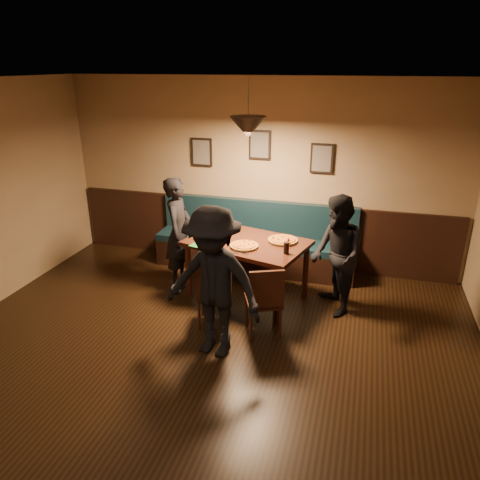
{
  "coord_description": "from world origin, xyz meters",
  "views": [
    {
      "loc": [
        1.51,
        -2.97,
        2.97
      ],
      "look_at": [
        0.12,
        1.96,
        0.95
      ],
      "focal_mm": 33.94,
      "sensor_mm": 36.0,
      "label": 1
    }
  ],
  "objects": [
    {
      "name": "chair_near_right",
      "position": [
        0.53,
        1.5,
        0.44
      ],
      "size": [
        0.51,
        0.51,
        0.88
      ],
      "primitive_type": null,
      "rotation": [
        0.0,
        0.0,
        0.4
      ],
      "color": "black",
      "rests_on": "floor"
    },
    {
      "name": "diner_right",
      "position": [
        1.27,
        2.25,
        0.76
      ],
      "size": [
        0.82,
        0.9,
        1.51
      ],
      "primitive_type": "imported",
      "rotation": [
        0.0,
        0.0,
        -1.15
      ],
      "color": "black",
      "rests_on": "floor"
    },
    {
      "name": "pizza_a",
      "position": [
        -0.3,
        2.45,
        0.82
      ],
      "size": [
        0.36,
        0.36,
        0.04
      ],
      "primitive_type": "cylinder",
      "rotation": [
        0.0,
        0.0,
        -0.0
      ],
      "color": "orange",
      "rests_on": "dining_table"
    },
    {
      "name": "picture_left",
      "position": [
        -0.9,
        3.47,
        1.7
      ],
      "size": [
        0.32,
        0.04,
        0.42
      ],
      "primitive_type": "cube",
      "color": "black",
      "rests_on": "wall_back"
    },
    {
      "name": "pendant_lamp",
      "position": [
        0.12,
        2.31,
        2.25
      ],
      "size": [
        0.44,
        0.44,
        0.25
      ],
      "primitive_type": "cone",
      "rotation": [
        3.14,
        0.0,
        0.0
      ],
      "color": "black",
      "rests_on": "ceiling"
    },
    {
      "name": "cutlery_set",
      "position": [
        0.08,
        1.92,
        0.81
      ],
      "size": [
        0.2,
        0.1,
        0.0
      ],
      "primitive_type": "cube",
      "rotation": [
        0.0,
        0.0,
        1.18
      ],
      "color": "silver",
      "rests_on": "dining_table"
    },
    {
      "name": "booth_bench",
      "position": [
        0.0,
        3.2,
        0.5
      ],
      "size": [
        3.0,
        0.6,
        1.0
      ],
      "primitive_type": null,
      "color": "#0F232D",
      "rests_on": "ground"
    },
    {
      "name": "tabasco_bottle",
      "position": [
        0.66,
        2.29,
        0.86
      ],
      "size": [
        0.03,
        0.03,
        0.12
      ],
      "primitive_type": "cylinder",
      "rotation": [
        0.0,
        0.0,
        0.0
      ],
      "color": "#9F1605",
      "rests_on": "dining_table"
    },
    {
      "name": "napkin_b",
      "position": [
        -0.45,
        2.0,
        0.81
      ],
      "size": [
        0.2,
        0.2,
        0.01
      ],
      "primitive_type": "cube",
      "rotation": [
        0.0,
        0.0,
        -0.25
      ],
      "color": "#1C6B28",
      "rests_on": "dining_table"
    },
    {
      "name": "picture_right",
      "position": [
        0.9,
        3.47,
        1.7
      ],
      "size": [
        0.32,
        0.04,
        0.42
      ],
      "primitive_type": "cube",
      "color": "black",
      "rests_on": "wall_back"
    },
    {
      "name": "diner_front",
      "position": [
        0.11,
        1.0,
        0.83
      ],
      "size": [
        1.16,
        0.79,
        1.67
      ],
      "primitive_type": "imported",
      "rotation": [
        0.0,
        0.0,
        -0.16
      ],
      "color": "black",
      "rests_on": "floor"
    },
    {
      "name": "pizza_c",
      "position": [
        0.57,
        2.42,
        0.82
      ],
      "size": [
        0.44,
        0.44,
        0.04
      ],
      "primitive_type": "cylinder",
      "rotation": [
        0.0,
        0.0,
        -0.15
      ],
      "color": "orange",
      "rests_on": "dining_table"
    },
    {
      "name": "soda_glass",
      "position": [
        0.68,
        2.05,
        0.88
      ],
      "size": [
        0.08,
        0.08,
        0.15
      ],
      "primitive_type": "cylinder",
      "rotation": [
        0.0,
        0.0,
        -0.17
      ],
      "color": "black",
      "rests_on": "dining_table"
    },
    {
      "name": "wainscot",
      "position": [
        0.0,
        3.47,
        0.5
      ],
      "size": [
        5.88,
        0.06,
        1.0
      ],
      "primitive_type": "cube",
      "color": "black",
      "rests_on": "ground"
    },
    {
      "name": "floor",
      "position": [
        0.0,
        0.0,
        0.0
      ],
      "size": [
        7.0,
        7.0,
        0.0
      ],
      "primitive_type": "plane",
      "color": "black",
      "rests_on": "ground"
    },
    {
      "name": "napkin_a",
      "position": [
        -0.41,
        2.52,
        0.81
      ],
      "size": [
        0.19,
        0.19,
        0.01
      ],
      "primitive_type": "cube",
      "rotation": [
        0.0,
        0.0,
        0.62
      ],
      "color": "#1B651C",
      "rests_on": "dining_table"
    },
    {
      "name": "diner_left",
      "position": [
        -0.89,
        2.44,
        0.77
      ],
      "size": [
        0.42,
        0.6,
        1.55
      ],
      "primitive_type": "imported",
      "rotation": [
        0.0,
        0.0,
        1.66
      ],
      "color": "black",
      "rests_on": "floor"
    },
    {
      "name": "chair_near_left",
      "position": [
        -0.08,
        1.56,
        0.44
      ],
      "size": [
        0.46,
        0.46,
        0.87
      ],
      "primitive_type": null,
      "rotation": [
        0.0,
        0.0,
        0.22
      ],
      "color": "#311E0D",
      "rests_on": "floor"
    },
    {
      "name": "wall_back",
      "position": [
        0.0,
        3.5,
        1.4
      ],
      "size": [
        6.0,
        0.0,
        6.0
      ],
      "primitive_type": "plane",
      "rotation": [
        1.57,
        0.0,
        0.0
      ],
      "color": "#8C704F",
      "rests_on": "ground"
    },
    {
      "name": "dining_table",
      "position": [
        0.12,
        2.31,
        0.4
      ],
      "size": [
        1.7,
        1.32,
        0.8
      ],
      "primitive_type": "cube",
      "rotation": [
        0.0,
        0.0,
        -0.26
      ],
      "color": "black",
      "rests_on": "floor"
    },
    {
      "name": "ceiling",
      "position": [
        0.0,
        0.0,
        2.8
      ],
      "size": [
        7.0,
        7.0,
        0.0
      ],
      "primitive_type": "plane",
      "rotation": [
        3.14,
        0.0,
        0.0
      ],
      "color": "silver",
      "rests_on": "ground"
    },
    {
      "name": "picture_center",
      "position": [
        0.0,
        3.47,
        1.85
      ],
      "size": [
        0.32,
        0.04,
        0.42
      ],
      "primitive_type": "cube",
      "color": "black",
      "rests_on": "wall_back"
    },
    {
      "name": "pizza_b",
      "position": [
        0.14,
        2.1,
        0.82
      ],
      "size": [
        0.38,
        0.38,
        0.04
      ],
      "primitive_type": "cylinder",
      "rotation": [
        0.0,
        0.0,
        0.06
      ],
      "color": "orange",
      "rests_on": "dining_table"
    }
  ]
}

